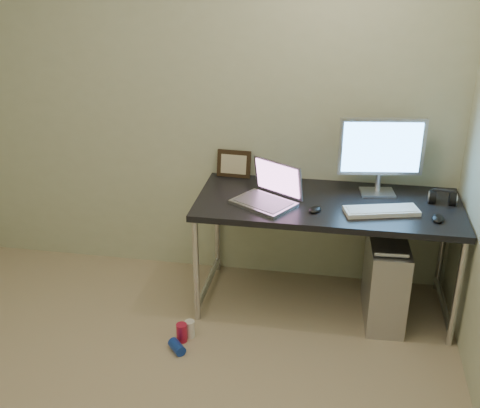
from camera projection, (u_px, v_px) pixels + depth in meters
name	position (u px, v px, depth m)	size (l,w,h in m)	color
wall_back	(197.00, 102.00, 4.01)	(3.50, 0.02, 2.50)	beige
desk	(328.00, 213.00, 3.79)	(1.65, 0.72, 0.75)	black
tower_computer	(385.00, 279.00, 3.81)	(0.26, 0.54, 0.59)	#A4A4A8
cable_a	(377.00, 233.00, 4.12)	(0.01, 0.01, 0.70)	black
cable_b	(390.00, 238.00, 4.10)	(0.01, 0.01, 0.72)	black
can_red	(182.00, 333.00, 3.66)	(0.07, 0.07, 0.12)	#BE193E
can_white	(190.00, 329.00, 3.70)	(0.06, 0.06, 0.11)	white
can_blue	(177.00, 347.00, 3.58)	(0.06, 0.06, 0.12)	#1538A8
laptop	(269.00, 193.00, 3.73)	(0.46, 0.44, 0.25)	#B8B9C0
monitor	(381.00, 150.00, 3.75)	(0.53, 0.18, 0.50)	#B8B9C0
keyboard	(381.00, 211.00, 3.60)	(0.44, 0.14, 0.03)	white
mouse_right	(438.00, 217.00, 3.50)	(0.07, 0.11, 0.04)	black
mouse_left	(315.00, 208.00, 3.62)	(0.07, 0.11, 0.04)	black
headphones	(442.00, 198.00, 3.73)	(0.17, 0.10, 0.11)	black
picture_frame	(234.00, 164.00, 4.10)	(0.23, 0.03, 0.19)	black
webcam	(266.00, 167.00, 4.06)	(0.05, 0.04, 0.12)	silver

